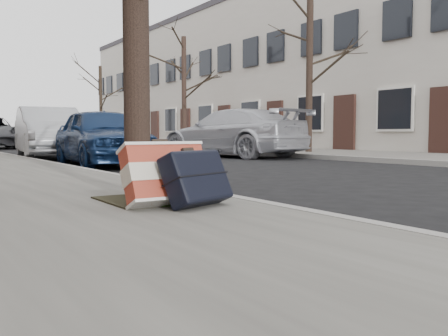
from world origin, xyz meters
TOP-DOWN VIEW (x-y plane):
  - ground at (0.00, 0.00)m, footprint 120.00×120.00m
  - far_sidewalk at (7.80, 15.00)m, footprint 4.00×70.00m
  - house_far at (13.15, 16.00)m, footprint 6.70×40.00m
  - dirt_patch at (-2.00, 1.20)m, footprint 0.85×0.85m
  - suitcase_red at (-2.08, 0.78)m, footprint 0.67×0.37m
  - suitcase_navy at (-1.88, 0.63)m, footprint 0.70×0.55m
  - car_near_front at (-0.13, 7.77)m, footprint 1.79×3.90m
  - car_near_mid at (-0.22, 12.00)m, footprint 2.06×4.64m
  - car_far_front at (4.57, 9.67)m, footprint 3.03×5.23m
  - car_far_back at (4.53, 19.18)m, footprint 1.95×4.27m
  - tree_far_a at (7.20, 9.12)m, footprint 0.21×0.21m
  - tree_far_b at (7.20, 17.47)m, footprint 0.22×0.22m
  - tree_far_c at (7.20, 28.70)m, footprint 0.21×0.21m

SIDE VIEW (x-z plane):
  - ground at x=0.00m, z-range 0.00..0.00m
  - far_sidewalk at x=7.80m, z-range 0.00..0.12m
  - dirt_patch at x=-2.00m, z-range 0.12..0.14m
  - suitcase_navy at x=-1.88m, z-range 0.12..0.60m
  - suitcase_red at x=-2.08m, z-range 0.12..0.64m
  - car_near_front at x=-0.13m, z-range 0.00..1.29m
  - car_far_back at x=4.53m, z-range 0.00..1.42m
  - car_far_front at x=4.57m, z-range 0.00..1.43m
  - car_near_mid at x=-0.22m, z-range 0.00..1.48m
  - tree_far_a at x=7.20m, z-range 0.12..5.00m
  - tree_far_c at x=7.20m, z-range 0.12..5.05m
  - tree_far_b at x=7.20m, z-range 0.12..5.11m
  - house_far at x=13.15m, z-range 0.00..7.20m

